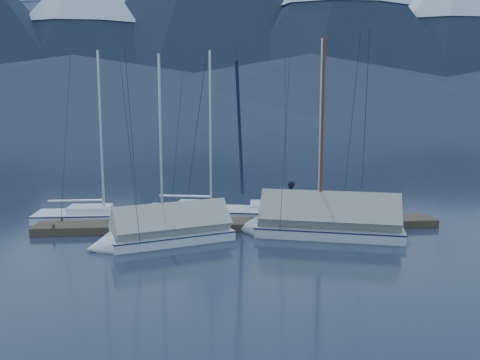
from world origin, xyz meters
name	(u,v)px	position (x,y,z in m)	size (l,w,h in m)	color
ground	(244,240)	(0.00, 0.00, 0.00)	(1000.00, 1000.00, 0.00)	black
mountain_range	(200,33)	(4.12, 370.45, 58.65)	(877.00, 584.00, 150.50)	#475675
dock	(240,226)	(0.00, 2.00, 0.11)	(18.00, 1.50, 0.54)	#382D23
mooring_posts	(229,221)	(-0.50, 2.00, 0.35)	(15.12, 1.52, 0.35)	#382D23
sailboat_open_left	(114,217)	(-5.92, 4.17, 0.15)	(6.67, 2.86, 8.80)	white
sailboat_open_mid	(220,213)	(-0.75, 4.49, 0.16)	(6.98, 3.36, 8.90)	white
sailboat_open_right	(328,209)	(4.86, 4.89, 0.17)	(7.50, 3.25, 9.64)	silver
sailboat_covered_near	(316,224)	(3.14, 0.51, 0.46)	(7.42, 4.14, 9.23)	silver
sailboat_covered_far	(160,234)	(-3.43, -0.24, 0.40)	(6.08, 3.65, 8.19)	white
person	(292,200)	(2.39, 2.19, 1.21)	(0.63, 0.42, 1.74)	black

